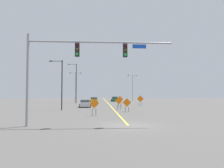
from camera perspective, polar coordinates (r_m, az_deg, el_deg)
name	(u,v)px	position (r m, az deg, el deg)	size (l,w,h in m)	color
ground	(128,125)	(16.72, 4.46, -11.25)	(178.44, 178.44, 0.00)	#4C4947
road_centre_stripe	(106,101)	(66.01, -1.65, -4.71)	(0.16, 99.13, 0.01)	yellow
traffic_signal_assembly	(76,58)	(16.67, -9.77, 7.00)	(11.47, 0.44, 7.16)	gray
street_lamp_near_left	(75,85)	(55.70, -9.99, -0.23)	(3.15, 0.24, 7.99)	gray
street_lamp_mid_left	(132,86)	(69.03, 5.62, -0.45)	(3.24, 0.24, 8.54)	gray
street_lamp_far_right	(76,82)	(52.88, -9.92, 0.66)	(2.22, 0.24, 9.93)	black
street_lamp_mid_right	(61,82)	(31.97, -13.84, 0.47)	(1.98, 0.24, 7.48)	black
construction_sign_right_shoulder	(127,103)	(28.35, 4.11, -5.29)	(1.18, 0.07, 1.85)	orange
construction_sign_right_lane	(94,105)	(23.57, -4.93, -5.72)	(1.08, 0.25, 1.90)	orange
construction_sign_left_shoulder	(119,102)	(32.27, 1.87, -4.82)	(1.14, 0.29, 1.94)	orange
construction_sign_median_near	(120,100)	(38.02, 2.16, -4.35)	(1.26, 0.05, 2.06)	orange
construction_sign_left_lane	(140,99)	(41.84, 7.78, -4.16)	(1.36, 0.16, 2.09)	orange
car_yellow_approaching	(94,100)	(55.77, -5.00, -4.41)	(2.20, 4.22, 1.45)	gold
car_silver_far	(85,104)	(38.34, -7.37, -5.37)	(2.20, 3.99, 1.33)	#B7BABF
car_green_distant	(115,99)	(64.29, 0.71, -4.15)	(2.04, 4.48, 1.46)	#196B38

